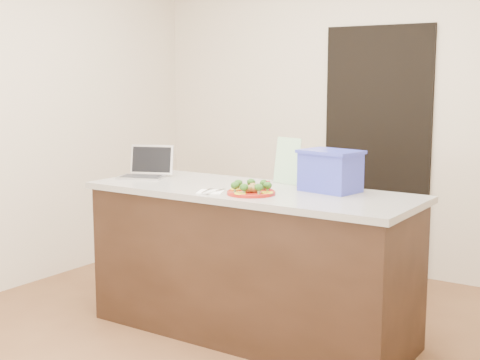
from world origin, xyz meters
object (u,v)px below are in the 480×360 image
Objects in this scene: island at (251,262)px; blue_box at (330,171)px; napkin at (211,192)px; laptop at (147,169)px; chair at (328,234)px; yogurt_bottle at (268,188)px; plate at (251,192)px.

island is 5.41× the size of blue_box.
napkin is 0.77m from laptop.
laptop is 0.94× the size of blue_box.
napkin is 1.13m from chair.
yogurt_bottle is at bearing 29.59° from napkin.
blue_box reaches higher than napkin.
plate is at bearing -31.65° from laptop.
chair is at bearing 15.95° from laptop.
island is 0.99m from laptop.
yogurt_bottle reaches higher than island.
chair is (1.00, 0.76, -0.47)m from laptop.
yogurt_bottle reaches higher than plate.
chair is at bearing 87.59° from plate.
chair is at bearing 91.29° from yogurt_bottle.
yogurt_bottle is at bearing -26.07° from laptop.
plate is at bearing -72.17° from chair.
blue_box is (1.29, 0.17, 0.07)m from laptop.
plate is at bearing -124.20° from blue_box.
napkin is 2.02× the size of yogurt_bottle.
island is 14.31× the size of napkin.
blue_box is at bearing -42.97° from chair.
island is at bearing -147.51° from blue_box.
plate is 3.98× the size of yogurt_bottle.
laptop is at bearing 160.73° from napkin.
island is 0.79m from chair.
blue_box is (0.34, 0.35, 0.11)m from plate.
plate is 0.32× the size of chair.
island is at bearing -22.17° from laptop.
laptop reaches higher than island.
yogurt_bottle is 0.95m from chair.
napkin is at bearing -133.55° from blue_box.
yogurt_bottle is 0.19× the size of blue_box.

